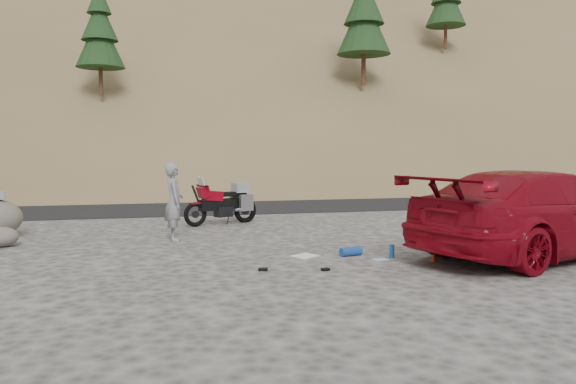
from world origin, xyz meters
The scene contains 14 objects.
ground centered at (0.00, 0.00, 0.00)m, with size 140.00×140.00×0.00m, color #423F3D.
road centered at (0.00, 9.00, 0.00)m, with size 120.00×7.00×0.05m, color black.
hillside centered at (-0.05, 40.88, 11.08)m, with size 120.00×73.00×46.72m.
motorcycle centered at (-0.21, 3.60, 0.54)m, with size 1.99×1.07×1.25m.
man centered at (-1.58, 1.26, 0.00)m, with size 0.60×0.39×1.65m, color gray.
red_car centered at (4.74, -2.09, 0.00)m, with size 2.17×5.35×1.55m, color maroon.
small_rock centered at (-4.94, 1.28, 0.20)m, with size 0.82×0.78×0.39m.
gear_white_cloth centered at (0.64, -1.10, 0.01)m, with size 0.42×0.37×0.01m, color white.
gear_blue_mat centered at (1.45, -1.27, 0.08)m, with size 0.16×0.16×0.41m, color navy.
gear_bottle centered at (2.11, -1.60, 0.12)m, with size 0.09×0.09×0.24m, color navy.
gear_funnel centered at (2.66, -2.09, 0.08)m, with size 0.12×0.12×0.16m, color #A82A0B.
gear_glove_a centered at (-0.33, -2.11, 0.02)m, with size 0.15×0.10×0.04m, color black.
gear_glove_b centered at (0.63, -2.34, 0.02)m, with size 0.12×0.09×0.04m, color black.
gear_blue_cloth centered at (1.82, -1.72, 0.01)m, with size 0.26×0.19×0.01m, color #88B1D3.
Camera 1 is at (-2.03, -10.73, 1.92)m, focal length 35.00 mm.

